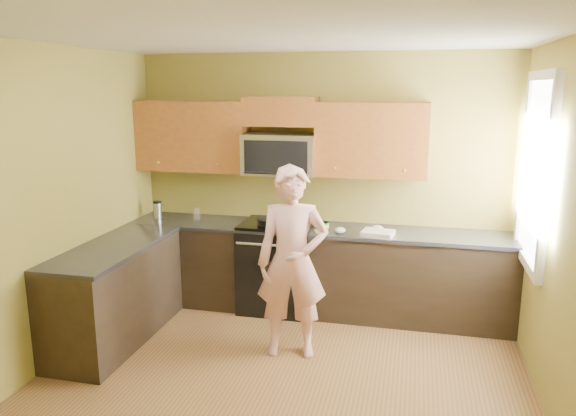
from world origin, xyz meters
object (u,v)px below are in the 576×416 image
(stove, at_px, (278,266))
(travel_mug, at_px, (158,218))
(microwave, at_px, (280,174))
(woman, at_px, (292,262))
(butter_tub, at_px, (324,228))
(frying_pan, at_px, (271,224))

(stove, relative_size, travel_mug, 4.86)
(stove, xyz_separation_m, travel_mug, (-1.38, 0.01, 0.45))
(microwave, bearing_deg, woman, -70.82)
(microwave, bearing_deg, stove, -90.00)
(woman, relative_size, butter_tub, 15.52)
(butter_tub, bearing_deg, frying_pan, -170.92)
(frying_pan, distance_m, travel_mug, 1.33)
(frying_pan, bearing_deg, butter_tub, -7.27)
(microwave, distance_m, travel_mug, 1.48)
(frying_pan, height_order, butter_tub, frying_pan)
(stove, xyz_separation_m, butter_tub, (0.49, 0.01, 0.45))
(travel_mug, bearing_deg, frying_pan, -3.84)
(stove, distance_m, travel_mug, 1.45)
(woman, bearing_deg, stove, 100.55)
(frying_pan, bearing_deg, travel_mug, 159.82)
(microwave, bearing_deg, frying_pan, -103.99)
(microwave, bearing_deg, travel_mug, -175.13)
(stove, height_order, microwave, microwave)
(stove, bearing_deg, woman, -68.55)
(stove, distance_m, butter_tub, 0.66)
(microwave, relative_size, travel_mug, 3.89)
(stove, height_order, travel_mug, travel_mug)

